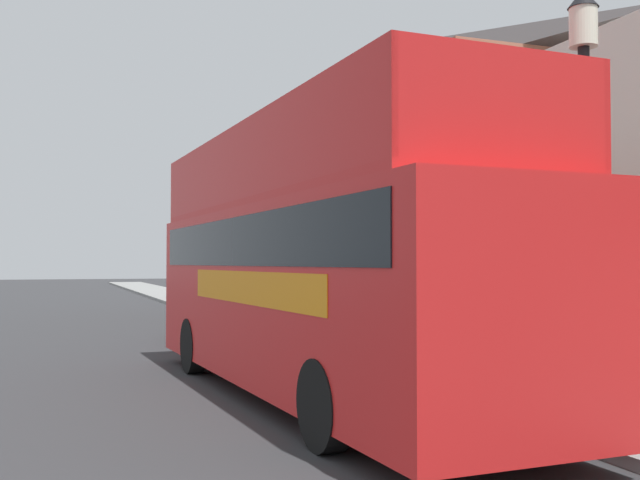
% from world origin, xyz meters
% --- Properties ---
extents(ground_plane, '(144.00, 144.00, 0.00)m').
position_xyz_m(ground_plane, '(0.00, 21.00, 0.00)').
color(ground_plane, '#333335').
extents(sidewalk, '(3.06, 108.00, 0.14)m').
position_xyz_m(sidewalk, '(7.11, 18.00, 0.07)').
color(sidewalk, gray).
rests_on(sidewalk, ground_plane).
extents(brick_terrace_rear, '(6.00, 17.82, 9.65)m').
position_xyz_m(brick_terrace_rear, '(11.64, 20.43, 4.82)').
color(brick_terrace_rear, '#935642').
rests_on(brick_terrace_rear, ground_plane).
extents(tour_bus, '(2.92, 10.40, 4.03)m').
position_xyz_m(tour_bus, '(3.99, 7.83, 1.82)').
color(tour_bus, red).
rests_on(tour_bus, ground_plane).
extents(parked_car_ahead_of_bus, '(1.97, 4.65, 1.56)m').
position_xyz_m(parked_car_ahead_of_bus, '(4.45, 15.75, 0.72)').
color(parked_car_ahead_of_bus, maroon).
rests_on(parked_car_ahead_of_bus, ground_plane).
extents(lamp_post_nearest, '(0.35, 0.35, 5.02)m').
position_xyz_m(lamp_post_nearest, '(5.99, 4.10, 3.58)').
color(lamp_post_nearest, black).
rests_on(lamp_post_nearest, sidewalk).
extents(lamp_post_second, '(0.35, 0.35, 4.71)m').
position_xyz_m(lamp_post_second, '(6.04, 13.48, 3.39)').
color(lamp_post_second, black).
rests_on(lamp_post_second, sidewalk).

